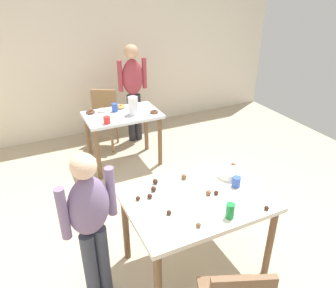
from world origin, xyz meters
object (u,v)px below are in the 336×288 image
object	(u,v)px
chair_far_table	(103,116)
soda_can	(230,211)
dining_table_far	(123,123)
mixing_bowl	(230,174)
dining_table_near	(197,208)
person_girl_near	(91,220)
pitcher_far	(133,106)
person_adult_far	(133,86)

from	to	relation	value
chair_far_table	soda_can	world-z (taller)	soda_can
dining_table_far	soda_can	xyz separation A→B (m)	(0.06, -2.34, 0.19)
soda_can	mixing_bowl	bearing A→B (deg)	54.88
dining_table_near	person_girl_near	xyz separation A→B (m)	(-0.86, 0.07, 0.14)
chair_far_table	person_girl_near	size ratio (longest dim) A/B	0.65
mixing_bowl	chair_far_table	bearing A→B (deg)	100.87
person_girl_near	mixing_bowl	xyz separation A→B (m)	(1.28, 0.09, -0.00)
dining_table_far	mixing_bowl	world-z (taller)	mixing_bowl
person_girl_near	pitcher_far	distance (m)	2.15
chair_far_table	mixing_bowl	distance (m)	2.60
person_adult_far	dining_table_far	bearing A→B (deg)	-121.70
dining_table_far	person_girl_near	world-z (taller)	person_girl_near
chair_far_table	person_adult_far	world-z (taller)	person_adult_far
dining_table_far	soda_can	bearing A→B (deg)	-88.44
chair_far_table	person_adult_far	size ratio (longest dim) A/B	0.58
dining_table_far	chair_far_table	xyz separation A→B (m)	(-0.10, 0.66, -0.12)
dining_table_near	soda_can	size ratio (longest dim) A/B	9.48
dining_table_near	person_girl_near	distance (m)	0.87
dining_table_near	soda_can	world-z (taller)	soda_can
dining_table_near	person_adult_far	size ratio (longest dim) A/B	0.77
dining_table_near	chair_far_table	world-z (taller)	chair_far_table
dining_table_near	pitcher_far	xyz separation A→B (m)	(0.16, 1.95, 0.22)
dining_table_near	dining_table_far	distance (m)	2.04
dining_table_near	person_girl_near	size ratio (longest dim) A/B	0.87
chair_far_table	pitcher_far	world-z (taller)	pitcher_far
chair_far_table	mixing_bowl	world-z (taller)	chair_far_table
dining_table_near	dining_table_far	world-z (taller)	same
person_adult_far	mixing_bowl	size ratio (longest dim) A/B	7.41
dining_table_far	mixing_bowl	bearing A→B (deg)	-78.25
person_girl_near	person_adult_far	size ratio (longest dim) A/B	0.89
chair_far_table	person_adult_far	xyz separation A→B (m)	(0.49, -0.02, 0.41)
person_adult_far	pitcher_far	size ratio (longest dim) A/B	6.37
mixing_bowl	dining_table_far	bearing A→B (deg)	101.75
dining_table_far	person_adult_far	size ratio (longest dim) A/B	0.65
dining_table_far	mixing_bowl	xyz separation A→B (m)	(0.39, -1.88, 0.16)
person_adult_far	person_girl_near	bearing A→B (deg)	-116.30
person_adult_far	soda_can	bearing A→B (deg)	-96.31
dining_table_near	chair_far_table	distance (m)	2.70
chair_far_table	dining_table_far	bearing A→B (deg)	-81.68
person_girl_near	mixing_bowl	bearing A→B (deg)	4.03
mixing_bowl	pitcher_far	xyz separation A→B (m)	(-0.26, 1.80, 0.09)
chair_far_table	person_girl_near	distance (m)	2.76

